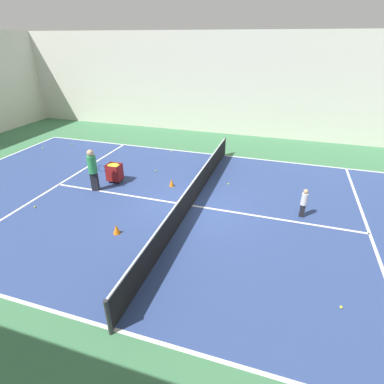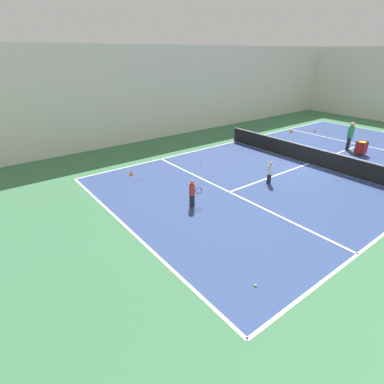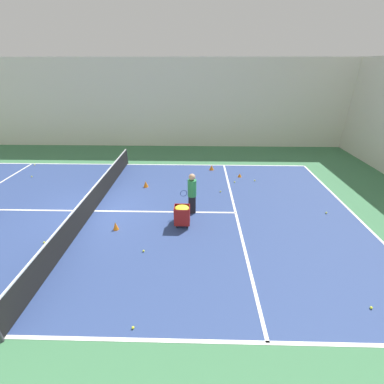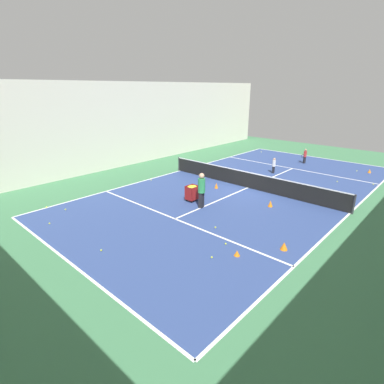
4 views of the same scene
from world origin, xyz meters
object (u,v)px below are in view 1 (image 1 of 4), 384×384
child_midcourt (304,201)px  ball_cart (114,169)px  tennis_net (192,194)px  coach_at_net (93,168)px

child_midcourt → ball_cart: child_midcourt is taller
child_midcourt → ball_cart: size_ratio=1.28×
tennis_net → coach_at_net: coach_at_net is taller
coach_at_net → ball_cart: coach_at_net is taller
child_midcourt → ball_cart: 7.89m
coach_at_net → ball_cart: (0.97, -0.36, -0.43)m
child_midcourt → ball_cart: (0.55, 7.87, -0.03)m
tennis_net → child_midcourt: size_ratio=10.73×
coach_at_net → child_midcourt: bearing=-9.1°
tennis_net → child_midcourt: child_midcourt is taller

